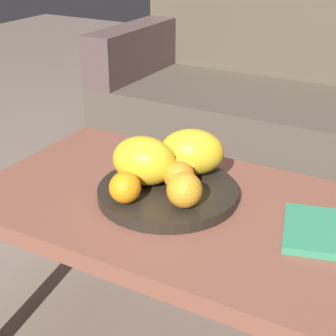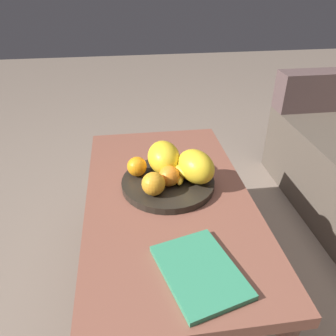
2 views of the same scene
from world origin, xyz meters
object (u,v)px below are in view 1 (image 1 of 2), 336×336
fruit_bowl (168,192)px  banana_bunch (171,171)px  coffee_table (189,225)px  couch (306,115)px  melon_smaller_beside (192,152)px  melon_large_front (145,160)px  orange_left (125,187)px  orange_front (185,190)px  orange_right (179,176)px

fruit_bowl → banana_bunch: 0.05m
fruit_bowl → banana_bunch: bearing=109.4°
coffee_table → couch: 1.16m
fruit_bowl → melon_smaller_beside: 0.12m
melon_large_front → melon_smaller_beside: size_ratio=0.98×
couch → fruit_bowl: (-0.02, -1.14, 0.17)m
melon_smaller_beside → orange_left: bearing=-106.8°
melon_smaller_beside → coffee_table: bearing=-65.4°
coffee_table → orange_front: orange_front is taller
melon_large_front → banana_bunch: (0.05, 0.04, -0.03)m
couch → orange_right: couch is taller
melon_smaller_beside → orange_left: (-0.06, -0.20, -0.02)m
couch → orange_left: 1.27m
coffee_table → melon_large_front: 0.18m
fruit_bowl → orange_right: (0.03, -0.00, 0.05)m
coffee_table → banana_bunch: (-0.07, 0.04, 0.11)m
melon_smaller_beside → banana_bunch: bearing=-111.6°
couch → orange_right: 1.16m
couch → fruit_bowl: 1.16m
couch → fruit_bowl: size_ratio=5.18×
orange_front → orange_left: size_ratio=1.11×
banana_bunch → melon_large_front: bearing=-143.4°
melon_smaller_beside → couch: bearing=89.6°
fruit_bowl → melon_large_front: bearing=-178.2°
fruit_bowl → orange_left: orange_left is taller
coffee_table → banana_bunch: bearing=150.2°
melon_large_front → orange_front: 0.15m
couch → orange_front: 1.22m
orange_front → banana_bunch: bearing=132.8°
orange_right → fruit_bowl: bearing=179.9°
coffee_table → couch: (-0.04, 1.15, -0.10)m
orange_front → orange_right: size_ratio=1.10×
orange_front → orange_right: (-0.04, 0.06, -0.00)m
coffee_table → orange_left: bearing=-137.5°
fruit_bowl → melon_large_front: size_ratio=2.16×
fruit_bowl → melon_smaller_beside: bearing=82.6°
orange_left → banana_bunch: (0.04, 0.14, -0.01)m
coffee_table → orange_right: (-0.03, 0.01, 0.12)m
orange_right → couch: bearing=90.5°
melon_smaller_beside → fruit_bowl: bearing=-97.4°
banana_bunch → couch: bearing=88.4°
orange_front → banana_bunch: orange_front is taller
fruit_bowl → orange_left: (-0.05, -0.10, 0.05)m
melon_smaller_beside → orange_right: (0.02, -0.10, -0.02)m
coffee_table → couch: couch is taller
fruit_bowl → melon_large_front: melon_large_front is taller
couch → melon_large_front: bearing=-94.0°
banana_bunch → orange_right: bearing=-39.5°
orange_left → banana_bunch: orange_left is taller
coffee_table → couch: size_ratio=0.59×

